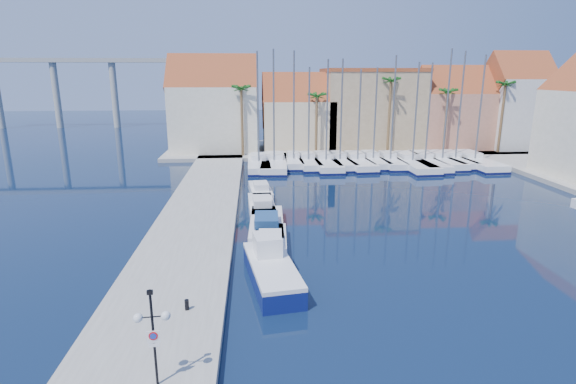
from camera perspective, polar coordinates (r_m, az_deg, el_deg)
name	(u,v)px	position (r m, az deg, el deg)	size (l,w,h in m)	color
ground	(353,320)	(22.08, 8.26, -15.83)	(260.00, 260.00, 0.00)	black
quay_west	(194,226)	(34.12, -11.79, -4.26)	(6.00, 77.00, 0.50)	gray
shore_north	(350,149)	(68.94, 7.84, 5.48)	(54.00, 16.00, 0.50)	gray
lamp_post	(152,324)	(16.64, -16.83, -15.70)	(1.25, 0.41, 3.68)	black
bollard	(187,305)	(22.09, -12.72, -13.80)	(0.20, 0.20, 0.51)	black
fishing_boat	(271,269)	(25.11, -2.14, -9.73)	(3.23, 6.96, 2.34)	navy
motorboat_west_0	(270,244)	(29.24, -2.27, -6.66)	(2.46, 6.67, 1.40)	white
motorboat_west_1	(267,225)	(32.98, -2.73, -4.15)	(2.68, 7.57, 1.40)	white
motorboat_west_2	(262,206)	(37.50, -3.37, -1.81)	(2.34, 6.54, 1.40)	white
motorboat_west_3	(260,191)	(42.51, -3.52, 0.18)	(2.32, 5.92, 1.40)	white
sailboat_0	(259,163)	(55.12, -3.73, 3.64)	(2.76, 10.15, 13.74)	white
sailboat_1	(274,163)	(55.65, -1.75, 3.75)	(3.86, 11.91, 14.01)	white
sailboat_2	(293,161)	(56.58, 0.69, 4.01)	(2.29, 8.14, 13.87)	white
sailboat_3	(308,162)	(56.18, 2.52, 3.86)	(2.75, 9.07, 11.99)	white
sailboat_4	(325,162)	(56.25, 4.74, 3.82)	(2.99, 11.07, 12.89)	white
sailboat_5	(339,161)	(56.81, 6.46, 3.91)	(3.32, 9.68, 12.96)	white
sailboat_6	(356,162)	(56.95, 8.65, 3.84)	(3.30, 10.45, 11.79)	white
sailboat_7	(372,160)	(58.05, 10.58, 3.98)	(3.08, 9.27, 11.96)	white
sailboat_8	(389,161)	(58.05, 12.70, 3.89)	(2.39, 9.01, 13.36)	white
sailboat_9	(410,162)	(57.89, 15.25, 3.65)	(3.61, 12.14, 12.56)	white
sailboat_10	(423,161)	(58.94, 16.75, 3.73)	(3.15, 11.66, 12.50)	white
sailboat_11	(440,160)	(60.17, 18.74, 3.83)	(3.36, 10.24, 14.14)	white
sailboat_12	(453,160)	(61.02, 20.24, 3.86)	(2.99, 9.27, 13.87)	white
sailboat_13	(472,161)	(61.48, 22.31, 3.69)	(3.66, 11.93, 13.41)	white
building_0	(214,108)	(65.91, -9.33, 10.50)	(12.30, 9.00, 13.50)	beige
building_1	(298,116)	(66.09, 1.28, 9.63)	(10.30, 8.00, 11.00)	beige
building_2	(371,108)	(68.95, 10.49, 10.40)	(14.20, 10.20, 11.50)	tan
building_3	(452,111)	(72.03, 20.09, 9.62)	(10.30, 8.00, 12.00)	#B6765C
building_4	(515,104)	(75.23, 26.83, 9.98)	(8.30, 8.00, 14.00)	silver
palm_0	(241,91)	(60.57, -5.96, 12.67)	(2.60, 2.60, 10.15)	brown
palm_1	(317,98)	(61.18, 3.67, 11.86)	(2.60, 2.60, 9.15)	brown
palm_2	(391,83)	(63.28, 12.96, 13.32)	(2.60, 2.60, 11.15)	brown
palm_3	(448,94)	(66.10, 19.66, 11.67)	(2.60, 2.60, 9.65)	brown
palm_4	(505,86)	(69.66, 25.89, 11.96)	(2.60, 2.60, 10.65)	brown
viaduct	(88,79)	(106.30, -24.02, 13.00)	(48.00, 2.20, 14.45)	#9E9E99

